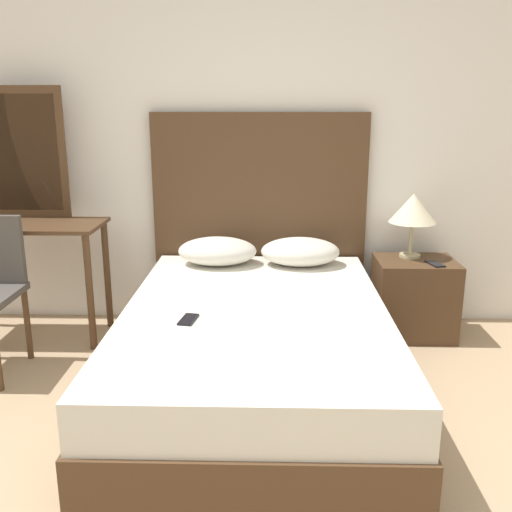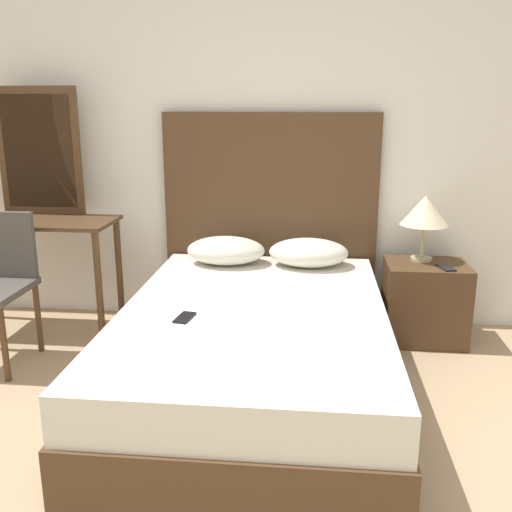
% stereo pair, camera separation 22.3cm
% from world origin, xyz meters
% --- Properties ---
extents(wall_back, '(10.00, 0.06, 2.70)m').
position_xyz_m(wall_back, '(0.00, 2.54, 1.35)').
color(wall_back, white).
rests_on(wall_back, ground_plane).
extents(bed, '(1.40, 2.10, 0.49)m').
position_xyz_m(bed, '(-0.05, 1.40, 0.24)').
color(bed, '#4C331E').
rests_on(bed, ground_plane).
extents(headboard, '(1.47, 0.05, 1.47)m').
position_xyz_m(headboard, '(-0.05, 2.47, 0.73)').
color(headboard, '#4C331E').
rests_on(headboard, ground_plane).
extents(pillow_left, '(0.52, 0.37, 0.18)m').
position_xyz_m(pillow_left, '(-0.32, 2.21, 0.58)').
color(pillow_left, silver).
rests_on(pillow_left, bed).
extents(pillow_right, '(0.52, 0.37, 0.18)m').
position_xyz_m(pillow_right, '(0.22, 2.21, 0.58)').
color(pillow_right, silver).
rests_on(pillow_right, bed).
extents(phone_on_bed, '(0.09, 0.16, 0.01)m').
position_xyz_m(phone_on_bed, '(-0.38, 1.19, 0.49)').
color(phone_on_bed, black).
rests_on(phone_on_bed, bed).
extents(nightstand, '(0.52, 0.41, 0.52)m').
position_xyz_m(nightstand, '(0.99, 2.21, 0.26)').
color(nightstand, '#4C331E').
rests_on(nightstand, ground_plane).
extents(table_lamp, '(0.31, 0.31, 0.43)m').
position_xyz_m(table_lamp, '(0.97, 2.29, 0.85)').
color(table_lamp, tan).
rests_on(table_lamp, nightstand).
extents(phone_on_nightstand, '(0.10, 0.16, 0.01)m').
position_xyz_m(phone_on_nightstand, '(1.09, 2.11, 0.53)').
color(phone_on_nightstand, black).
rests_on(phone_on_nightstand, nightstand).
extents(vanity_desk, '(1.10, 0.47, 0.78)m').
position_xyz_m(vanity_desk, '(-1.61, 2.11, 0.65)').
color(vanity_desk, '#4C331E').
rests_on(vanity_desk, ground_plane).
extents(vanity_mirror, '(0.58, 0.03, 0.86)m').
position_xyz_m(vanity_mirror, '(-1.61, 2.32, 1.21)').
color(vanity_mirror, '#4C331E').
rests_on(vanity_mirror, vanity_desk).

